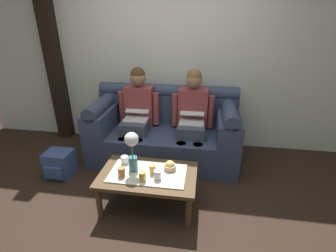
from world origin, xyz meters
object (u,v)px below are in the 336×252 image
cup_far_right (153,169)px  snack_bowl (170,166)px  cup_far_left (121,172)px  couch (165,131)px  person_right (192,114)px  coffee_table (148,177)px  cup_near_left (157,175)px  person_left (138,111)px  cup_near_right (142,176)px  cup_far_center (125,160)px  backpack_left (60,164)px  flower_vase (132,147)px

cup_far_right → snack_bowl: bearing=31.6°
cup_far_left → cup_far_right: (0.29, 0.09, 0.00)m
snack_bowl → couch: bearing=102.7°
person_right → coffee_table: size_ratio=1.27×
couch → cup_near_left: 1.11m
cup_near_left → person_left: bearing=113.6°
cup_near_right → person_left: bearing=106.8°
cup_far_center → cup_far_left: 0.23m
cup_far_center → couch: bearing=72.4°
cup_near_right → backpack_left: bearing=157.8°
flower_vase → cup_far_center: size_ratio=5.41×
cup_far_left → backpack_left: 1.10m
person_left → cup_near_right: person_left is taller
person_right → person_left: bearing=180.0°
flower_vase → cup_far_right: bearing=-7.7°
backpack_left → cup_far_center: bearing=-13.1°
cup_near_left → cup_far_center: 0.45m
coffee_table → cup_far_right: bearing=-5.8°
coffee_table → cup_far_right: 0.12m
couch → cup_near_right: 1.15m
person_left → cup_near_right: bearing=-73.2°
cup_near_right → coffee_table: bearing=81.2°
backpack_left → person_left: bearing=38.5°
cup_far_center → coffee_table: bearing=-26.2°
person_left → snack_bowl: size_ratio=9.70×
snack_bowl → cup_near_left: snack_bowl is taller
flower_vase → coffee_table: bearing=-8.4°
coffee_table → couch: bearing=90.0°
cup_far_left → person_right: bearing=61.3°
flower_vase → backpack_left: 1.21m
cup_far_right → backpack_left: (-1.25, 0.36, -0.29)m
couch → backpack_left: couch is taller
person_right → snack_bowl: bearing=-99.8°
person_left → coffee_table: person_left is taller
person_left → snack_bowl: (0.57, -0.92, -0.22)m
person_right → cup_far_right: size_ratio=12.83×
cup_far_left → cup_near_left: bearing=1.2°
cup_near_right → cup_near_left: bearing=19.3°
cup_near_right → cup_far_center: bearing=134.0°
person_left → snack_bowl: person_left is taller
cup_near_left → backpack_left: size_ratio=0.28×
cup_far_right → person_right: bearing=72.8°
cup_near_left → cup_far_right: 0.10m
person_left → backpack_left: 1.18m
person_right → coffee_table: bearing=-109.9°
cup_far_left → cup_far_center: bearing=100.4°
cup_near_left → backpack_left: bearing=161.7°
person_right → snack_bowl: (-0.16, -0.92, -0.22)m
couch → backpack_left: size_ratio=6.04×
flower_vase → backpack_left: (-1.05, 0.33, -0.50)m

